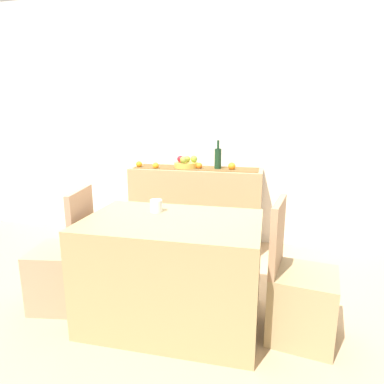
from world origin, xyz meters
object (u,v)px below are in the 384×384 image
(sideboard_console, at_px, (196,207))
(fruit_bowl, at_px, (186,165))
(chair_near_window, at_px, (64,272))
(chair_by_corner, at_px, (300,299))
(dining_table, at_px, (172,271))
(coffee_cup, at_px, (156,206))
(wine_bottle, at_px, (218,158))

(sideboard_console, bearing_deg, fruit_bowl, 180.00)
(chair_near_window, height_order, chair_by_corner, same)
(dining_table, height_order, chair_near_window, chair_near_window)
(sideboard_console, xyz_separation_m, chair_by_corner, (0.98, -1.40, -0.16))
(sideboard_console, distance_m, chair_by_corner, 1.72)
(fruit_bowl, bearing_deg, coffee_cup, -85.95)
(dining_table, bearing_deg, wine_bottle, 86.07)
(fruit_bowl, bearing_deg, dining_table, -80.12)
(fruit_bowl, xyz_separation_m, chair_by_corner, (1.09, -1.40, -0.63))
(sideboard_console, bearing_deg, chair_near_window, -116.91)
(dining_table, bearing_deg, fruit_bowl, 99.88)
(fruit_bowl, relative_size, chair_near_window, 0.28)
(wine_bottle, relative_size, chair_by_corner, 0.33)
(chair_near_window, bearing_deg, sideboard_console, 63.09)
(dining_table, relative_size, chair_by_corner, 1.30)
(coffee_cup, bearing_deg, sideboard_console, 89.12)
(sideboard_console, distance_m, fruit_bowl, 0.48)
(wine_bottle, bearing_deg, sideboard_console, 180.00)
(dining_table, bearing_deg, sideboard_console, 95.55)
(dining_table, height_order, chair_by_corner, chair_by_corner)
(coffee_cup, relative_size, chair_by_corner, 0.10)
(fruit_bowl, distance_m, chair_by_corner, 1.89)
(chair_near_window, distance_m, chair_by_corner, 1.70)
(sideboard_console, bearing_deg, wine_bottle, 0.00)
(dining_table, bearing_deg, chair_by_corner, 0.18)
(fruit_bowl, height_order, coffee_cup, fruit_bowl)
(sideboard_console, relative_size, wine_bottle, 4.64)
(dining_table, relative_size, coffee_cup, 13.24)
(fruit_bowl, height_order, dining_table, fruit_bowl)
(coffee_cup, distance_m, chair_near_window, 0.88)
(fruit_bowl, height_order, wine_bottle, wine_bottle)
(wine_bottle, xyz_separation_m, coffee_cup, (-0.25, -1.26, -0.19))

